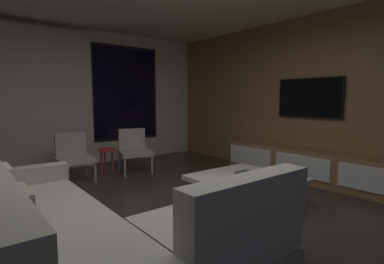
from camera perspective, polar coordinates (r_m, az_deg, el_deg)
floor at (r=3.22m, az=-4.16°, el=-18.15°), size 9.20×9.20×0.00m
back_wall_with_window at (r=6.24m, az=-23.95°, el=5.89°), size 6.60×0.30×2.70m
media_wall at (r=5.29m, az=24.37°, el=5.96°), size 0.12×7.80×2.70m
sectional_couch at (r=2.55m, az=-18.46°, el=-18.09°), size 1.98×2.50×0.82m
coffee_table at (r=3.89m, az=10.23°, el=-10.86°), size 1.16×1.16×0.36m
book_stack_on_coffee_table at (r=3.80m, az=10.14°, el=-8.00°), size 0.28×0.17×0.08m
accent_chair_near_window at (r=5.60m, az=-11.01°, el=-3.01°), size 0.66×0.68×0.78m
accent_chair_by_curtain at (r=5.25m, az=-21.68°, el=-3.97°), size 0.57×0.59×0.78m
side_stool at (r=5.47m, az=-15.99°, el=-4.00°), size 0.32×0.32×0.46m
media_console at (r=5.18m, az=21.83°, el=-6.17°), size 0.46×3.10×0.52m
mounted_tv at (r=5.32m, az=21.43°, el=6.09°), size 0.05×1.13×0.65m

